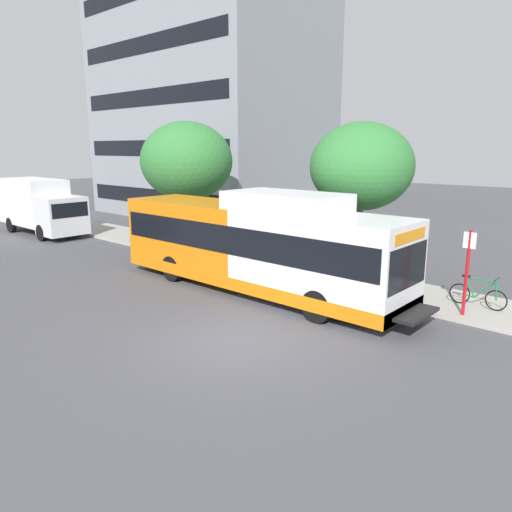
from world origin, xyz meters
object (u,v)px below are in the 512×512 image
(street_tree_near_stop, at_px, (361,167))
(box_truck_background, at_px, (40,205))
(street_tree_mid_block, at_px, (187,161))
(bus_stop_sign_pole, at_px, (467,266))
(transit_bus, at_px, (255,245))
(bicycle_parked, at_px, (478,294))

(street_tree_near_stop, xyz_separation_m, box_truck_background, (-3.69, 19.32, -2.63))
(street_tree_near_stop, bearing_deg, street_tree_mid_block, 91.06)
(street_tree_mid_block, distance_m, box_truck_background, 10.40)
(bus_stop_sign_pole, height_order, street_tree_mid_block, street_tree_mid_block)
(transit_bus, relative_size, bicycle_parked, 6.96)
(bus_stop_sign_pole, distance_m, street_tree_near_stop, 5.79)
(street_tree_mid_block, bearing_deg, street_tree_near_stop, -88.94)
(bicycle_parked, xyz_separation_m, street_tree_mid_block, (0.65, 14.71, 3.84))
(street_tree_near_stop, distance_m, box_truck_background, 19.85)
(street_tree_near_stop, height_order, street_tree_mid_block, street_tree_mid_block)
(street_tree_near_stop, bearing_deg, box_truck_background, 100.81)
(bus_stop_sign_pole, relative_size, bicycle_parked, 1.48)
(street_tree_mid_block, xyz_separation_m, box_truck_background, (-3.50, 9.43, -2.66))
(bus_stop_sign_pole, xyz_separation_m, bicycle_parked, (1.06, -0.07, -1.09))
(transit_bus, height_order, box_truck_background, transit_bus)
(transit_bus, xyz_separation_m, bicycle_parked, (3.06, -6.74, -1.14))
(box_truck_background, bearing_deg, transit_bus, -90.69)
(street_tree_near_stop, distance_m, street_tree_mid_block, 9.90)
(street_tree_near_stop, height_order, box_truck_background, street_tree_near_stop)
(transit_bus, bearing_deg, street_tree_near_stop, -26.21)
(bus_stop_sign_pole, distance_m, bicycle_parked, 1.52)
(transit_bus, height_order, bus_stop_sign_pole, transit_bus)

